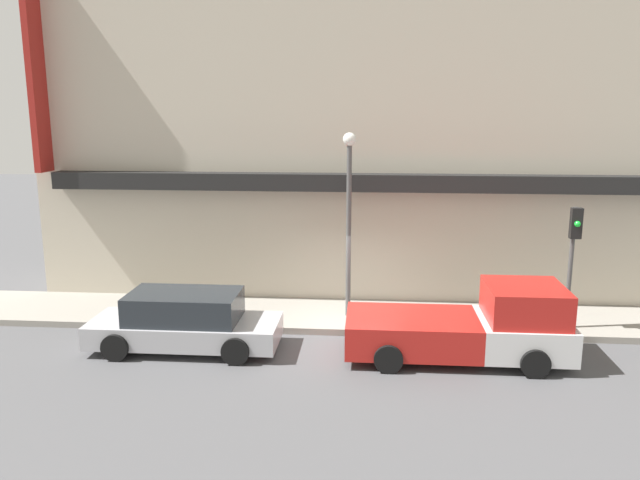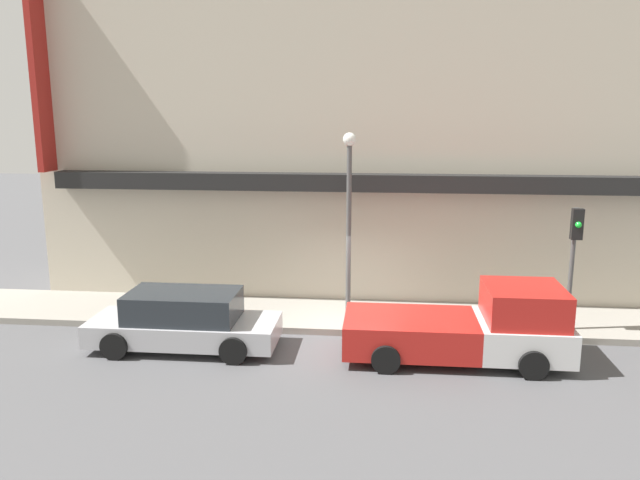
# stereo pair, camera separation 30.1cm
# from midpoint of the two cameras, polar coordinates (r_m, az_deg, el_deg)

# --- Properties ---
(ground_plane) EXTENTS (80.00, 80.00, 0.00)m
(ground_plane) POSITION_cam_midpoint_polar(r_m,az_deg,el_deg) (16.83, 3.36, -8.80)
(ground_plane) COLOR #4C4C4F
(sidewalk) EXTENTS (36.00, 2.76, 0.18)m
(sidewalk) POSITION_cam_midpoint_polar(r_m,az_deg,el_deg) (18.09, 3.55, -7.00)
(sidewalk) COLOR gray
(sidewalk) RESTS_ON ground
(building) EXTENTS (19.80, 3.80, 11.39)m
(building) POSITION_cam_midpoint_polar(r_m,az_deg,el_deg) (19.99, 4.05, 11.12)
(building) COLOR #BCB29E
(building) RESTS_ON ground
(pickup_truck) EXTENTS (5.29, 2.31, 1.85)m
(pickup_truck) POSITION_cam_midpoint_polar(r_m,az_deg,el_deg) (15.57, 14.14, -7.75)
(pickup_truck) COLOR silver
(pickup_truck) RESTS_ON ground
(parked_car) EXTENTS (4.72, 1.97, 1.47)m
(parked_car) POSITION_cam_midpoint_polar(r_m,az_deg,el_deg) (16.13, -11.79, -7.26)
(parked_car) COLOR #ADADB2
(parked_car) RESTS_ON ground
(fire_hydrant) EXTENTS (0.18, 0.18, 0.69)m
(fire_hydrant) POSITION_cam_midpoint_polar(r_m,az_deg,el_deg) (17.86, -12.28, -6.06)
(fire_hydrant) COLOR #196633
(fire_hydrant) RESTS_ON sidewalk
(street_lamp) EXTENTS (0.36, 0.36, 5.14)m
(street_lamp) POSITION_cam_midpoint_polar(r_m,az_deg,el_deg) (17.14, 3.17, 3.44)
(street_lamp) COLOR #4C4C4C
(street_lamp) RESTS_ON sidewalk
(traffic_light) EXTENTS (0.28, 0.42, 3.28)m
(traffic_light) POSITION_cam_midpoint_polar(r_m,az_deg,el_deg) (17.46, 22.68, -0.57)
(traffic_light) COLOR #4C4C4C
(traffic_light) RESTS_ON sidewalk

